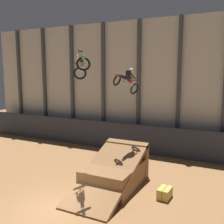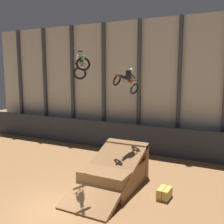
# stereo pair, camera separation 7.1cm
# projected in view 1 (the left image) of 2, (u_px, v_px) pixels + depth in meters

# --- Properties ---
(ground_plane) EXTENTS (60.00, 60.00, 0.00)m
(ground_plane) POSITION_uv_depth(u_px,v_px,m) (53.00, 210.00, 12.63)
(ground_plane) COLOR #996B42
(arena_back_wall) EXTENTS (32.00, 0.40, 10.90)m
(arena_back_wall) POSITION_uv_depth(u_px,v_px,m) (139.00, 86.00, 22.29)
(arena_back_wall) COLOR beige
(arena_back_wall) RESTS_ON ground_plane
(lower_barrier) EXTENTS (31.36, 0.20, 2.35)m
(lower_barrier) POSITION_uv_depth(u_px,v_px,m) (133.00, 138.00, 21.73)
(lower_barrier) COLOR #2D333D
(lower_barrier) RESTS_ON ground_plane
(dirt_ramp) EXTENTS (2.78, 5.83, 2.32)m
(dirt_ramp) POSITION_uv_depth(u_px,v_px,m) (116.00, 172.00, 15.42)
(dirt_ramp) COLOR olive
(dirt_ramp) RESTS_ON ground_plane
(rider_bike_left_air) EXTENTS (1.64, 1.74, 1.64)m
(rider_bike_left_air) POSITION_uv_depth(u_px,v_px,m) (81.00, 64.00, 13.77)
(rider_bike_left_air) COLOR black
(rider_bike_right_air) EXTENTS (1.51, 1.81, 1.66)m
(rider_bike_right_air) POSITION_uv_depth(u_px,v_px,m) (127.00, 81.00, 15.99)
(rider_bike_right_air) COLOR black
(hay_bale_trackside) EXTENTS (0.66, 0.94, 0.57)m
(hay_bale_trackside) POSITION_uv_depth(u_px,v_px,m) (165.00, 193.00, 13.75)
(hay_bale_trackside) COLOR #CCB751
(hay_bale_trackside) RESTS_ON ground_plane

